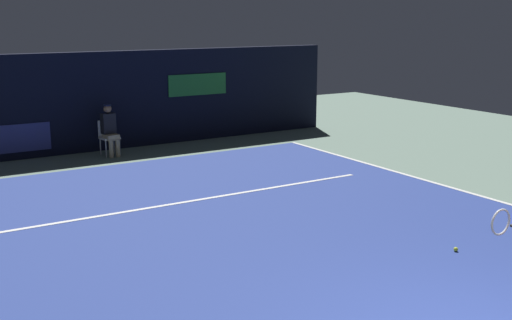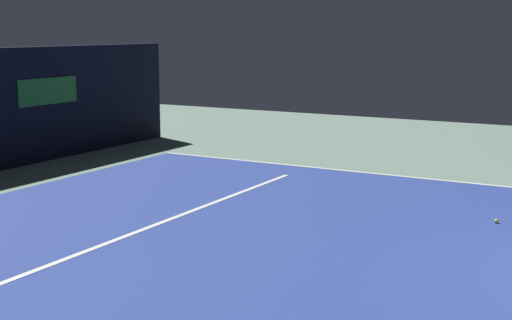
% 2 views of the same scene
% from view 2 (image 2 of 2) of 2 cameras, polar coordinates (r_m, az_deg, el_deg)
% --- Properties ---
extents(ground_plane, '(28.77, 28.77, 0.00)m').
position_cam_2_polar(ground_plane, '(10.95, 2.81, -5.74)').
color(ground_plane, slate).
extents(court_surface, '(9.87, 11.65, 0.01)m').
position_cam_2_polar(court_surface, '(10.95, 2.81, -5.71)').
color(court_surface, navy).
rests_on(court_surface, ground).
extents(line_sideline_left, '(0.10, 11.65, 0.01)m').
position_cam_2_polar(line_sideline_left, '(15.37, 10.96, -1.22)').
color(line_sideline_left, white).
rests_on(line_sideline_left, court_surface).
extents(line_service, '(7.70, 0.10, 0.01)m').
position_cam_2_polar(line_service, '(11.96, -5.99, -4.34)').
color(line_service, white).
rests_on(line_service, court_surface).
extents(tennis_ball, '(0.07, 0.07, 0.07)m').
position_cam_2_polar(tennis_ball, '(12.07, 18.18, -4.52)').
color(tennis_ball, '#CCE033').
rests_on(tennis_ball, court_surface).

